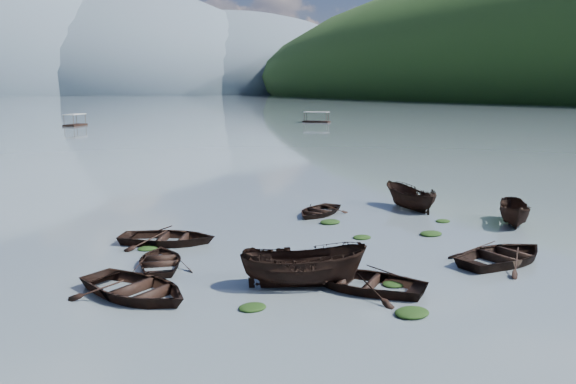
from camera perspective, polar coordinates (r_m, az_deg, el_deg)
name	(u,v)px	position (r m, az deg, el deg)	size (l,w,h in m)	color
ground_plane	(432,298)	(21.68, 14.45, -10.41)	(2400.00, 2400.00, 0.00)	slate
haze_mtn_c	(116,94)	(928.01, -17.05, 9.52)	(520.00, 520.00, 260.00)	#475666
haze_mtn_d	(225,93)	(974.09, -6.40, 9.92)	(520.00, 520.00, 220.00)	#475666
rowboat_0	(136,296)	(21.93, -15.19, -10.19)	(3.55, 4.97, 1.03)	black
rowboat_1	(161,265)	(25.34, -12.77, -7.26)	(2.78, 3.90, 0.81)	black
rowboat_2	(303,287)	(22.18, 1.58, -9.58)	(1.85, 4.91, 1.90)	black
rowboat_3	(364,288)	(22.20, 7.70, -9.65)	(3.38, 4.73, 0.98)	black
rowboat_4	(504,262)	(26.93, 21.07, -6.66)	(3.57, 5.00, 1.04)	black
rowboat_5	(514,225)	(34.40, 21.97, -3.08)	(1.57, 4.18, 1.61)	black
rowboat_6	(168,243)	(28.72, -12.11, -5.12)	(3.41, 4.78, 0.99)	black
rowboat_7	(318,214)	(34.50, 3.09, -2.29)	(2.87, 4.02, 0.83)	black
rowboat_8	(409,209)	(36.80, 12.20, -1.71)	(1.71, 4.54, 1.76)	black
weed_clump_0	(252,309)	(20.12, -3.63, -11.75)	(1.01, 0.82, 0.22)	black
weed_clump_1	(395,285)	(22.72, 10.78, -9.27)	(1.02, 0.82, 0.23)	black
weed_clump_2	(412,315)	(20.03, 12.47, -12.08)	(1.26, 1.01, 0.27)	black
weed_clump_3	(443,222)	(33.78, 15.46, -2.93)	(0.88, 0.74, 0.20)	black
weed_clump_4	(431,235)	(30.62, 14.32, -4.25)	(1.24, 0.98, 0.26)	black
weed_clump_5	(148,249)	(27.90, -14.06, -5.67)	(0.96, 0.78, 0.20)	black
weed_clump_6	(362,238)	(29.30, 7.52, -4.67)	(0.98, 0.82, 0.20)	black
weed_clump_7	(330,223)	(32.30, 4.30, -3.19)	(1.22, 0.98, 0.27)	black
pontoon_centre	(75,126)	(125.83, -20.79, 6.30)	(2.53, 6.08, 2.33)	black
pontoon_right	(316,122)	(129.95, 2.90, 7.07)	(2.52, 6.04, 2.32)	black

